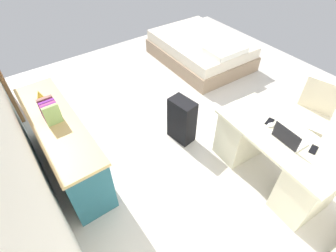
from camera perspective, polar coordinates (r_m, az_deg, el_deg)
The scene contains 12 objects.
ground_plane at distance 4.16m, azimuth 5.57°, elevation 1.95°, with size 5.88×5.88×0.00m, color beige.
desk at distance 3.33m, azimuth 21.83°, elevation -6.12°, with size 1.48×0.75×0.72m.
office_chair at distance 3.95m, azimuth 28.24°, elevation 1.31°, with size 0.57×0.57×0.94m.
credenza at distance 3.43m, azimuth -21.57°, elevation -3.83°, with size 1.80×0.48×0.79m.
bed at distance 5.48m, azimuth 7.11°, elevation 16.08°, with size 1.94×1.45×0.58m.
suitcase_black at distance 3.60m, azimuth 3.02°, elevation 1.24°, with size 0.36×0.22×0.66m, color black.
laptop at distance 3.02m, azimuth 24.68°, elevation -2.45°, with size 0.32×0.24×0.21m.
computer_mouse at distance 3.16m, azimuth 21.47°, elevation 0.24°, with size 0.06×0.10×0.03m, color white.
cell_phone_near_laptop at distance 3.08m, azimuth 29.08°, elevation -4.49°, with size 0.07×0.14×0.01m, color black.
cell_phone_by_mouse at distance 3.21m, azimuth 21.23°, elevation 0.88°, with size 0.07×0.14×0.01m, color black.
book_row at distance 3.15m, azimuth -24.30°, elevation 3.10°, with size 0.24×0.17×0.24m.
figurine_small at distance 3.56m, azimuth -26.21°, elevation 6.22°, with size 0.08×0.08×0.11m, color gold.
Camera 1 is at (-2.27, 2.13, 2.76)m, focal length 28.04 mm.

